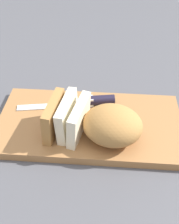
% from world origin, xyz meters
% --- Properties ---
extents(ground_plane, '(3.00, 3.00, 0.00)m').
position_xyz_m(ground_plane, '(0.00, 0.00, 0.00)').
color(ground_plane, '#4C4C51').
extents(cutting_board, '(0.46, 0.25, 0.02)m').
position_xyz_m(cutting_board, '(0.00, 0.00, 0.01)').
color(cutting_board, '#9E6B3D').
rests_on(cutting_board, ground_plane).
extents(bread_loaf, '(0.23, 0.15, 0.08)m').
position_xyz_m(bread_loaf, '(-0.02, 0.05, 0.06)').
color(bread_loaf, '#A8753D').
rests_on(bread_loaf, cutting_board).
extents(bread_knife, '(0.25, 0.07, 0.03)m').
position_xyz_m(bread_knife, '(0.00, -0.07, 0.03)').
color(bread_knife, silver).
rests_on(bread_knife, cutting_board).
extents(crumb_near_knife, '(0.00, 0.00, 0.00)m').
position_xyz_m(crumb_near_knife, '(0.03, -0.02, 0.02)').
color(crumb_near_knife, '#A8753D').
rests_on(crumb_near_knife, cutting_board).
extents(crumb_near_loaf, '(0.01, 0.01, 0.01)m').
position_xyz_m(crumb_near_loaf, '(-0.06, 0.03, 0.02)').
color(crumb_near_loaf, '#A8753D').
rests_on(crumb_near_loaf, cutting_board).
extents(crumb_stray_left, '(0.01, 0.01, 0.01)m').
position_xyz_m(crumb_stray_left, '(-0.04, -0.02, 0.02)').
color(crumb_stray_left, '#A8753D').
rests_on(crumb_stray_left, cutting_board).
extents(crumb_stray_right, '(0.00, 0.00, 0.00)m').
position_xyz_m(crumb_stray_right, '(0.06, 0.03, 0.02)').
color(crumb_stray_right, '#A8753D').
rests_on(crumb_stray_right, cutting_board).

